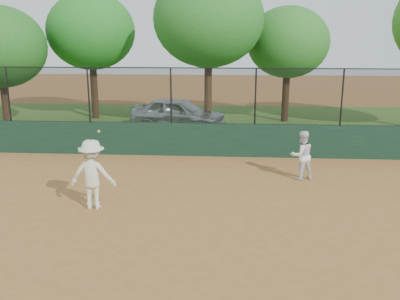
# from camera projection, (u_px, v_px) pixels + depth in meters

# --- Properties ---
(ground) EXTENTS (80.00, 80.00, 0.00)m
(ground) POSITION_uv_depth(u_px,v_px,m) (160.00, 221.00, 10.60)
(ground) COLOR #9C6632
(ground) RESTS_ON ground
(back_wall) EXTENTS (26.00, 0.20, 1.20)m
(back_wall) POSITION_uv_depth(u_px,v_px,m) (185.00, 139.00, 16.25)
(back_wall) COLOR #173322
(back_wall) RESTS_ON ground
(grass_strip) EXTENTS (36.00, 12.00, 0.01)m
(grass_strip) POSITION_uv_depth(u_px,v_px,m) (197.00, 124.00, 22.19)
(grass_strip) COLOR #345A1C
(grass_strip) RESTS_ON ground
(parked_car) EXTENTS (4.72, 2.82, 1.51)m
(parked_car) POSITION_uv_depth(u_px,v_px,m) (178.00, 114.00, 20.64)
(parked_car) COLOR #AFB5B9
(parked_car) RESTS_ON ground
(player_second) EXTENTS (0.88, 0.78, 1.51)m
(player_second) POSITION_uv_depth(u_px,v_px,m) (302.00, 155.00, 13.54)
(player_second) COLOR white
(player_second) RESTS_ON ground
(player_main) EXTENTS (1.17, 0.75, 2.13)m
(player_main) POSITION_uv_depth(u_px,v_px,m) (93.00, 174.00, 11.20)
(player_main) COLOR beige
(player_main) RESTS_ON ground
(fence_assembly) EXTENTS (26.00, 0.06, 2.00)m
(fence_assembly) POSITION_uv_depth(u_px,v_px,m) (184.00, 95.00, 15.84)
(fence_assembly) COLOR black
(fence_assembly) RESTS_ON back_wall
(tree_1) EXTENTS (4.50, 4.09, 6.42)m
(tree_1) POSITION_uv_depth(u_px,v_px,m) (91.00, 31.00, 22.62)
(tree_1) COLOR #412916
(tree_1) RESTS_ON ground
(tree_2) EXTENTS (4.98, 4.53, 7.14)m
(tree_2) POSITION_uv_depth(u_px,v_px,m) (208.00, 19.00, 19.87)
(tree_2) COLOR #4B331A
(tree_2) RESTS_ON ground
(tree_3) EXTENTS (4.05, 3.68, 5.69)m
(tree_3) POSITION_uv_depth(u_px,v_px,m) (288.00, 43.00, 21.91)
(tree_3) COLOR #3E2614
(tree_3) RESTS_ON ground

